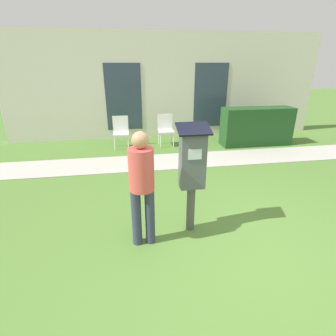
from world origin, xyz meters
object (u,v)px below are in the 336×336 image
(parking_meter, at_px, (192,166))
(person_standing, at_px, (142,182))
(outdoor_chair_left, at_px, (121,129))
(outdoor_chair_middle, at_px, (166,127))

(parking_meter, distance_m, person_standing, 0.74)
(outdoor_chair_left, bearing_deg, parking_meter, -89.55)
(person_standing, bearing_deg, parking_meter, 45.61)
(parking_meter, relative_size, outdoor_chair_left, 1.77)
(outdoor_chair_middle, bearing_deg, person_standing, -86.89)
(outdoor_chair_middle, bearing_deg, parking_meter, -78.34)
(outdoor_chair_left, relative_size, outdoor_chair_middle, 1.00)
(parking_meter, xyz_separation_m, outdoor_chair_left, (-1.01, 4.26, -0.49))
(parking_meter, bearing_deg, outdoor_chair_left, 103.36)
(person_standing, relative_size, outdoor_chair_left, 1.76)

